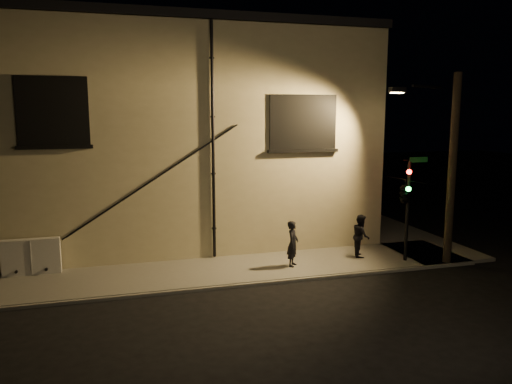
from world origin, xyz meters
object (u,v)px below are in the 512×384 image
object	(u,v)px
pedestrian_b	(361,236)
traffic_signal	(405,192)
utility_cabinet	(31,257)
pedestrian_a	(293,244)
streetlamp_pole	(448,164)

from	to	relation	value
pedestrian_b	traffic_signal	size ratio (longest dim) A/B	0.42
pedestrian_b	traffic_signal	xyz separation A→B (m)	(1.10, -1.01, 1.71)
utility_cabinet	pedestrian_a	xyz separation A→B (m)	(8.49, -1.51, 0.20)
pedestrian_a	traffic_signal	distance (m)	4.30
pedestrian_a	streetlamp_pole	xyz separation A→B (m)	(5.29, -0.99, 2.68)
pedestrian_a	pedestrian_b	bearing A→B (deg)	-48.99
utility_cabinet	streetlamp_pole	size ratio (longest dim) A/B	0.27
utility_cabinet	pedestrian_b	bearing A→B (deg)	-5.63
utility_cabinet	streetlamp_pole	distance (m)	14.30
streetlamp_pole	utility_cabinet	bearing A→B (deg)	169.72
pedestrian_a	streetlamp_pole	world-z (taller)	streetlamp_pole
utility_cabinet	streetlamp_pole	xyz separation A→B (m)	(13.79, -2.50, 2.88)
utility_cabinet	pedestrian_b	size ratio (longest dim) A/B	1.15
traffic_signal	streetlamp_pole	world-z (taller)	streetlamp_pole
streetlamp_pole	traffic_signal	bearing A→B (deg)	164.77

